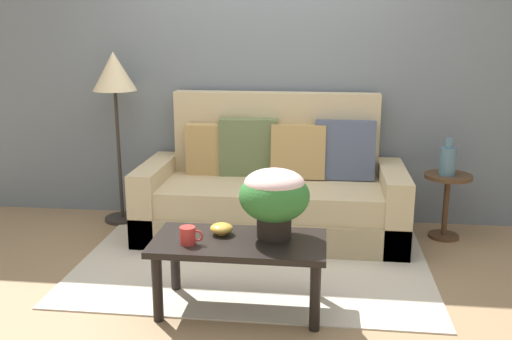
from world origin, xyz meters
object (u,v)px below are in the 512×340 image
couch (273,192)px  coffee_mug (188,235)px  snack_bowl (222,228)px  side_table (447,194)px  floor_lamp (115,83)px  table_vase (448,160)px  potted_plant (274,195)px  coffee_table (240,251)px

couch → coffee_mug: bearing=-104.3°
coffee_mug → snack_bowl: (0.16, 0.17, -0.01)m
side_table → snack_bowl: (-1.58, -1.30, 0.12)m
floor_lamp → table_vase: (2.70, -0.11, -0.56)m
potted_plant → coffee_mug: 0.55m
couch → table_vase: (1.36, 0.04, 0.29)m
side_table → potted_plant: bearing=-134.0°
coffee_table → potted_plant: 0.39m
snack_bowl → coffee_mug: bearing=-133.0°
side_table → potted_plant: (-1.26, -1.31, 0.34)m
coffee_mug → table_vase: bearing=40.3°
floor_lamp → coffee_table: bearing=-49.5°
couch → potted_plant: bearing=-84.6°
side_table → potted_plant: size_ratio=1.26×
couch → snack_bowl: 1.27m
coffee_table → couch: bearing=86.7°
couch → potted_plant: (0.12, -1.25, 0.35)m
table_vase → side_table: bearing=41.2°
coffee_mug → potted_plant: bearing=19.5°
table_vase → coffee_mug: bearing=-139.7°
side_table → coffee_mug: bearing=-139.7°
coffee_table → floor_lamp: 2.12m
floor_lamp → snack_bowl: 1.95m
coffee_mug → snack_bowl: 0.24m
potted_plant → coffee_mug: potted_plant is taller
side_table → table_vase: (-0.02, -0.02, 0.28)m
floor_lamp → table_vase: size_ratio=5.00×
couch → side_table: (1.38, 0.06, 0.01)m
side_table → coffee_mug: coffee_mug is taller
coffee_table → snack_bowl: bearing=147.1°
coffee_mug → table_vase: 2.27m
coffee_table → potted_plant: size_ratio=2.45×
floor_lamp → potted_plant: (1.46, -1.40, -0.50)m
floor_lamp → snack_bowl: floor_lamp is taller
coffee_table → coffee_mug: coffee_mug is taller
potted_plant → snack_bowl: bearing=179.2°
potted_plant → couch: bearing=95.4°
couch → snack_bowl: (-0.20, -1.24, 0.13)m
side_table → coffee_table: bearing=-136.5°
potted_plant → table_vase: 1.80m
couch → coffee_mug: (-0.36, -1.42, 0.14)m
side_table → floor_lamp: floor_lamp is taller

